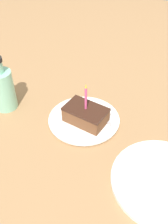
% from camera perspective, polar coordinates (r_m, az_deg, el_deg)
% --- Properties ---
extents(ground_plane, '(2.40, 2.40, 0.04)m').
position_cam_1_polar(ground_plane, '(0.82, 1.87, -3.12)').
color(ground_plane, '#9E754C').
rests_on(ground_plane, ground).
extents(plate, '(0.22, 0.22, 0.01)m').
position_cam_1_polar(plate, '(0.80, 0.00, -1.63)').
color(plate, white).
rests_on(plate, ground_plane).
extents(cake_slice, '(0.08, 0.12, 0.14)m').
position_cam_1_polar(cake_slice, '(0.77, 0.38, -0.57)').
color(cake_slice, brown).
rests_on(cake_slice, plate).
extents(fork, '(0.07, 0.16, 0.01)m').
position_cam_1_polar(fork, '(0.83, 1.56, 0.76)').
color(fork, '#B2B2B7').
rests_on(fork, plate).
extents(bottle, '(0.07, 0.07, 0.18)m').
position_cam_1_polar(bottle, '(0.86, -17.29, 4.92)').
color(bottle, '#8CD1B2').
rests_on(bottle, ground_plane).
extents(side_plate, '(0.26, 0.26, 0.01)m').
position_cam_1_polar(side_plate, '(0.69, 17.07, -14.25)').
color(side_plate, white).
rests_on(side_plate, ground_plane).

